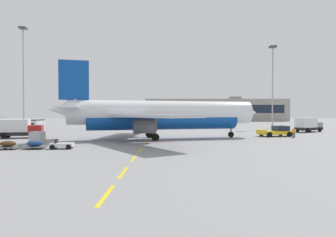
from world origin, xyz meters
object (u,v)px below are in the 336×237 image
(uld_cargo_container, at_px, (37,137))
(fuel_service_truck, at_px, (308,125))
(pushback_tug, at_px, (276,131))
(airliner_foreground, at_px, (160,115))
(baggage_train, at_px, (21,145))
(catering_truck, at_px, (18,128))
(apron_light_mast_near, at_px, (23,66))
(apron_shuttle_bus, at_px, (12,126))
(ground_crew_worker, at_px, (293,132))
(apron_light_mast_far, at_px, (272,77))

(uld_cargo_container, bearing_deg, fuel_service_truck, 25.52)
(pushback_tug, bearing_deg, airliner_foreground, -166.12)
(baggage_train, bearing_deg, fuel_service_truck, 32.54)
(catering_truck, bearing_deg, airliner_foreground, -4.39)
(baggage_train, distance_m, apron_light_mast_near, 51.86)
(apron_shuttle_bus, bearing_deg, uld_cargo_container, -53.19)
(ground_crew_worker, relative_size, apron_light_mast_far, 0.07)
(apron_shuttle_bus, bearing_deg, fuel_service_truck, 6.75)
(baggage_train, relative_size, apron_light_mast_far, 0.51)
(apron_shuttle_bus, height_order, apron_light_mast_far, apron_light_mast_far)
(ground_crew_worker, relative_size, uld_cargo_container, 0.96)
(pushback_tug, bearing_deg, uld_cargo_container, -163.16)
(airliner_foreground, distance_m, catering_truck, 24.21)
(airliner_foreground, xyz_separation_m, fuel_service_truck, (32.47, 17.35, -2.30))
(fuel_service_truck, relative_size, apron_light_mast_far, 0.31)
(baggage_train, height_order, apron_light_mast_near, apron_light_mast_near)
(catering_truck, height_order, fuel_service_truck, same)
(apron_shuttle_bus, relative_size, catering_truck, 1.67)
(fuel_service_truck, relative_size, baggage_train, 0.62)
(apron_light_mast_near, bearing_deg, apron_light_mast_far, 3.05)
(fuel_service_truck, relative_size, ground_crew_worker, 4.24)
(airliner_foreground, distance_m, apron_shuttle_bus, 31.20)
(apron_shuttle_bus, relative_size, apron_light_mast_far, 0.53)
(uld_cargo_container, relative_size, apron_light_mast_far, 0.08)
(uld_cargo_container, bearing_deg, baggage_train, -78.83)
(apron_shuttle_bus, relative_size, ground_crew_worker, 7.20)
(pushback_tug, xyz_separation_m, ground_crew_worker, (1.91, -2.83, 0.07))
(pushback_tug, relative_size, ground_crew_worker, 3.75)
(ground_crew_worker, bearing_deg, catering_truck, -179.43)
(apron_shuttle_bus, height_order, fuel_service_truck, fuel_service_truck)
(airliner_foreground, distance_m, uld_cargo_container, 18.62)
(pushback_tug, relative_size, catering_truck, 0.87)
(airliner_foreground, relative_size, fuel_service_truck, 4.76)
(catering_truck, relative_size, uld_cargo_container, 4.12)
(pushback_tug, distance_m, apron_light_mast_far, 33.68)
(ground_crew_worker, bearing_deg, uld_cargo_container, -167.74)
(airliner_foreground, height_order, baggage_train, airliner_foreground)
(ground_crew_worker, height_order, apron_light_mast_near, apron_light_mast_near)
(pushback_tug, bearing_deg, fuel_service_truck, 46.28)
(baggage_train, distance_m, uld_cargo_container, 7.24)
(baggage_train, bearing_deg, ground_crew_worker, 22.27)
(fuel_service_truck, distance_m, ground_crew_worker, 17.95)
(baggage_train, distance_m, apron_light_mast_far, 68.10)
(catering_truck, relative_size, fuel_service_truck, 1.02)
(fuel_service_truck, bearing_deg, uld_cargo_container, -154.48)
(apron_shuttle_bus, relative_size, baggage_train, 1.05)
(fuel_service_truck, bearing_deg, catering_truck, -164.65)
(airliner_foreground, xyz_separation_m, ground_crew_worker, (22.70, 2.31, -2.97))
(uld_cargo_container, distance_m, apron_light_mast_near, 45.23)
(airliner_foreground, xyz_separation_m, baggage_train, (-15.81, -13.46, -3.42))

